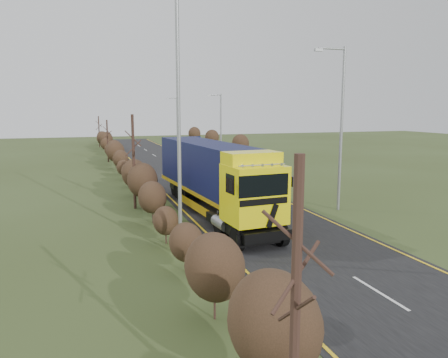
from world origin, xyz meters
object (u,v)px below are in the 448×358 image
at_px(car_blue_sedan, 241,156).
at_px(speed_sign, 261,169).
at_px(streetlight_near, 340,122).
at_px(car_red_hatchback, 222,162).
at_px(lorry, 214,174).

relative_size(car_blue_sedan, speed_sign, 2.25).
height_order(streetlight_near, speed_sign, streetlight_near).
relative_size(car_red_hatchback, speed_sign, 1.63).
distance_m(car_red_hatchback, car_blue_sedan, 4.85).
height_order(lorry, streetlight_near, streetlight_near).
relative_size(lorry, car_red_hatchback, 4.70).
bearing_deg(speed_sign, car_blue_sedan, 75.42).
xyz_separation_m(car_blue_sedan, streetlight_near, (-2.84, -24.80, 4.84)).
xyz_separation_m(car_red_hatchback, speed_sign, (-0.52, -11.95, 0.86)).
bearing_deg(lorry, streetlight_near, -15.49).
xyz_separation_m(car_red_hatchback, streetlight_near, (0.63, -21.42, 5.03)).
relative_size(car_blue_sedan, streetlight_near, 0.46).
relative_size(car_red_hatchback, car_blue_sedan, 0.72).
bearing_deg(speed_sign, lorry, -129.40).
bearing_deg(car_blue_sedan, speed_sign, 86.04).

